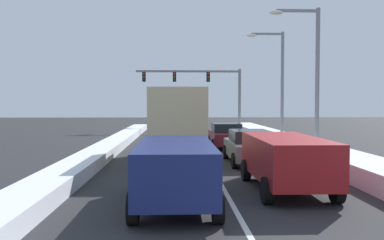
{
  "coord_description": "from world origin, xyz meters",
  "views": [
    {
      "loc": [
        -1.5,
        -4.82,
        2.72
      ],
      "look_at": [
        -0.38,
        24.78,
        1.52
      ],
      "focal_mm": 38.33,
      "sensor_mm": 36.0,
      "label": 1
    }
  ],
  "objects_px": {
    "suv_red_right_lane_nearest": "(286,158)",
    "sedan_gray_right_lane_second": "(249,146)",
    "suv_navy_center_lane_nearest": "(176,168)",
    "traffic_light_gantry": "(203,84)",
    "street_lamp_right_near": "(310,67)",
    "sedan_maroon_right_lane_third": "(226,135)",
    "sedan_white_center_lane_third": "(176,133)",
    "street_lamp_right_mid": "(277,76)",
    "box_truck_center_lane_second": "(178,121)"
  },
  "relations": [
    {
      "from": "suv_red_right_lane_nearest",
      "to": "sedan_gray_right_lane_second",
      "type": "relative_size",
      "value": 1.09
    },
    {
      "from": "suv_navy_center_lane_nearest",
      "to": "traffic_light_gantry",
      "type": "height_order",
      "value": "traffic_light_gantry"
    },
    {
      "from": "traffic_light_gantry",
      "to": "street_lamp_right_near",
      "type": "relative_size",
      "value": 1.38
    },
    {
      "from": "suv_navy_center_lane_nearest",
      "to": "traffic_light_gantry",
      "type": "distance_m",
      "value": 30.87
    },
    {
      "from": "sedan_maroon_right_lane_third",
      "to": "sedan_white_center_lane_third",
      "type": "bearing_deg",
      "value": 143.72
    },
    {
      "from": "sedan_gray_right_lane_second",
      "to": "sedan_white_center_lane_third",
      "type": "xyz_separation_m",
      "value": [
        -3.34,
        8.8,
        0.0
      ]
    },
    {
      "from": "street_lamp_right_near",
      "to": "street_lamp_right_mid",
      "type": "bearing_deg",
      "value": 89.61
    },
    {
      "from": "street_lamp_right_near",
      "to": "street_lamp_right_mid",
      "type": "height_order",
      "value": "street_lamp_right_mid"
    },
    {
      "from": "sedan_maroon_right_lane_third",
      "to": "sedan_white_center_lane_third",
      "type": "distance_m",
      "value": 3.8
    },
    {
      "from": "suv_navy_center_lane_nearest",
      "to": "sedan_white_center_lane_third",
      "type": "bearing_deg",
      "value": 90.01
    },
    {
      "from": "sedan_gray_right_lane_second",
      "to": "suv_navy_center_lane_nearest",
      "type": "distance_m",
      "value": 8.32
    },
    {
      "from": "suv_navy_center_lane_nearest",
      "to": "street_lamp_right_mid",
      "type": "relative_size",
      "value": 0.63
    },
    {
      "from": "traffic_light_gantry",
      "to": "street_lamp_right_mid",
      "type": "bearing_deg",
      "value": -71.08
    },
    {
      "from": "traffic_light_gantry",
      "to": "street_lamp_right_mid",
      "type": "relative_size",
      "value": 1.37
    },
    {
      "from": "street_lamp_right_mid",
      "to": "street_lamp_right_near",
      "type": "bearing_deg",
      "value": -90.39
    },
    {
      "from": "sedan_white_center_lane_third",
      "to": "traffic_light_gantry",
      "type": "height_order",
      "value": "traffic_light_gantry"
    },
    {
      "from": "suv_navy_center_lane_nearest",
      "to": "traffic_light_gantry",
      "type": "relative_size",
      "value": 0.46
    },
    {
      "from": "traffic_light_gantry",
      "to": "sedan_white_center_lane_third",
      "type": "bearing_deg",
      "value": -100.86
    },
    {
      "from": "box_truck_center_lane_second",
      "to": "street_lamp_right_near",
      "type": "relative_size",
      "value": 0.94
    },
    {
      "from": "sedan_maroon_right_lane_third",
      "to": "street_lamp_right_mid",
      "type": "bearing_deg",
      "value": 41.6
    },
    {
      "from": "sedan_gray_right_lane_second",
      "to": "street_lamp_right_near",
      "type": "bearing_deg",
      "value": 37.34
    },
    {
      "from": "suv_red_right_lane_nearest",
      "to": "sedan_maroon_right_lane_third",
      "type": "bearing_deg",
      "value": 91.69
    },
    {
      "from": "traffic_light_gantry",
      "to": "street_lamp_right_near",
      "type": "distance_m",
      "value": 20.55
    },
    {
      "from": "sedan_gray_right_lane_second",
      "to": "street_lamp_right_mid",
      "type": "relative_size",
      "value": 0.58
    },
    {
      "from": "sedan_gray_right_lane_second",
      "to": "suv_navy_center_lane_nearest",
      "type": "xyz_separation_m",
      "value": [
        -3.33,
        -7.62,
        0.25
      ]
    },
    {
      "from": "suv_navy_center_lane_nearest",
      "to": "street_lamp_right_mid",
      "type": "xyz_separation_m",
      "value": [
        7.08,
        17.75,
        3.64
      ]
    },
    {
      "from": "suv_navy_center_lane_nearest",
      "to": "street_lamp_right_mid",
      "type": "height_order",
      "value": "street_lamp_right_mid"
    },
    {
      "from": "sedan_maroon_right_lane_third",
      "to": "street_lamp_right_mid",
      "type": "xyz_separation_m",
      "value": [
        4.02,
        3.57,
        3.89
      ]
    },
    {
      "from": "suv_red_right_lane_nearest",
      "to": "street_lamp_right_near",
      "type": "bearing_deg",
      "value": 67.47
    },
    {
      "from": "sedan_maroon_right_lane_third",
      "to": "box_truck_center_lane_second",
      "type": "relative_size",
      "value": 0.62
    },
    {
      "from": "suv_red_right_lane_nearest",
      "to": "suv_navy_center_lane_nearest",
      "type": "bearing_deg",
      "value": -153.05
    },
    {
      "from": "box_truck_center_lane_second",
      "to": "street_lamp_right_near",
      "type": "bearing_deg",
      "value": 17.72
    },
    {
      "from": "sedan_maroon_right_lane_third",
      "to": "street_lamp_right_mid",
      "type": "relative_size",
      "value": 0.58
    },
    {
      "from": "suv_red_right_lane_nearest",
      "to": "traffic_light_gantry",
      "type": "height_order",
      "value": "traffic_light_gantry"
    },
    {
      "from": "suv_navy_center_lane_nearest",
      "to": "sedan_white_center_lane_third",
      "type": "relative_size",
      "value": 1.09
    },
    {
      "from": "traffic_light_gantry",
      "to": "street_lamp_right_mid",
      "type": "xyz_separation_m",
      "value": [
        4.38,
        -12.78,
        -0.07
      ]
    },
    {
      "from": "suv_red_right_lane_nearest",
      "to": "street_lamp_right_mid",
      "type": "bearing_deg",
      "value": 77.13
    },
    {
      "from": "suv_red_right_lane_nearest",
      "to": "traffic_light_gantry",
      "type": "relative_size",
      "value": 0.46
    },
    {
      "from": "sedan_maroon_right_lane_third",
      "to": "box_truck_center_lane_second",
      "type": "xyz_separation_m",
      "value": [
        -2.99,
        -5.96,
        1.14
      ]
    },
    {
      "from": "box_truck_center_lane_second",
      "to": "street_lamp_right_mid",
      "type": "relative_size",
      "value": 0.93
    },
    {
      "from": "sedan_gray_right_lane_second",
      "to": "street_lamp_right_near",
      "type": "distance_m",
      "value": 6.05
    },
    {
      "from": "suv_navy_center_lane_nearest",
      "to": "box_truck_center_lane_second",
      "type": "distance_m",
      "value": 8.27
    },
    {
      "from": "suv_red_right_lane_nearest",
      "to": "box_truck_center_lane_second",
      "type": "xyz_separation_m",
      "value": [
        -3.35,
        6.48,
        0.88
      ]
    },
    {
      "from": "box_truck_center_lane_second",
      "to": "street_lamp_right_near",
      "type": "height_order",
      "value": "street_lamp_right_near"
    },
    {
      "from": "street_lamp_right_near",
      "to": "suv_red_right_lane_nearest",
      "type": "bearing_deg",
      "value": -112.53
    },
    {
      "from": "sedan_gray_right_lane_second",
      "to": "traffic_light_gantry",
      "type": "relative_size",
      "value": 0.42
    },
    {
      "from": "sedan_gray_right_lane_second",
      "to": "street_lamp_right_mid",
      "type": "distance_m",
      "value": 11.48
    },
    {
      "from": "street_lamp_right_near",
      "to": "suv_navy_center_lane_nearest",
      "type": "bearing_deg",
      "value": -123.96
    },
    {
      "from": "suv_navy_center_lane_nearest",
      "to": "box_truck_center_lane_second",
      "type": "height_order",
      "value": "box_truck_center_lane_second"
    },
    {
      "from": "sedan_white_center_lane_third",
      "to": "traffic_light_gantry",
      "type": "xyz_separation_m",
      "value": [
        2.7,
        14.1,
        3.96
      ]
    }
  ]
}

